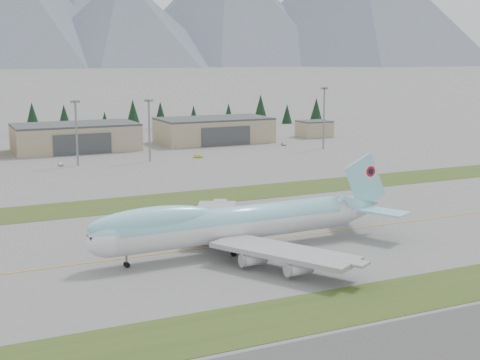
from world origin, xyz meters
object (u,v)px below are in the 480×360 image
boeing_747_freighter (234,223)px  service_vehicle_a (61,166)px  service_vehicle_c (284,145)px  service_vehicle_b (198,158)px  hangar_right (214,130)px  hangar_center (76,137)px

boeing_747_freighter → service_vehicle_a: bearing=93.8°
service_vehicle_a → service_vehicle_c: 96.19m
boeing_747_freighter → service_vehicle_b: bearing=70.0°
service_vehicle_b → service_vehicle_c: bearing=-47.2°
hangar_right → service_vehicle_a: 80.94m
boeing_747_freighter → hangar_center: (0.84, 154.63, -0.35)m
hangar_right → service_vehicle_c: (22.74, -22.00, -5.39)m
hangar_center → service_vehicle_c: 85.78m
hangar_center → service_vehicle_c: size_ratio=12.45×
service_vehicle_a → service_vehicle_b: (49.75, -3.46, 0.00)m
hangar_right → service_vehicle_b: (-22.73, -39.06, -5.39)m
hangar_center → service_vehicle_a: size_ratio=12.48×
boeing_747_freighter → hangar_center: boeing_747_freighter is taller
hangar_right → boeing_747_freighter: bearing=-111.5°
boeing_747_freighter → service_vehicle_c: boeing_747_freighter is taller
hangar_center → hangar_right: (60.00, 0.00, 0.00)m
hangar_center → hangar_right: 60.00m
service_vehicle_a → service_vehicle_b: service_vehicle_a is taller
hangar_center → service_vehicle_a: hangar_center is taller
boeing_747_freighter → service_vehicle_b: (38.11, 115.58, -5.74)m
service_vehicle_b → service_vehicle_c: (45.47, 17.06, 0.00)m
service_vehicle_a → boeing_747_freighter: bearing=-82.6°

